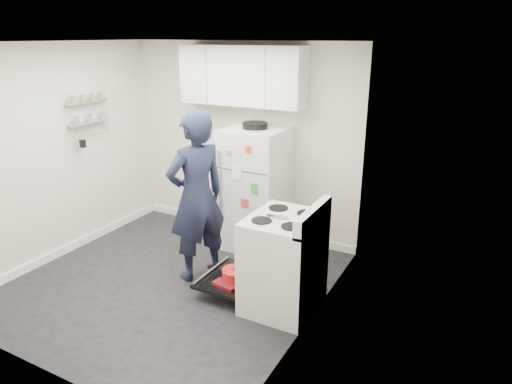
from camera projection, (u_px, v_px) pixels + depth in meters
The scene contains 7 objects.
room at pixel (164, 175), 4.65m from camera, with size 3.21×3.21×2.51m.
electric_range at pixel (283, 263), 4.42m from camera, with size 0.66×0.76×1.10m.
open_oven_door at pixel (233, 277), 4.74m from camera, with size 0.55×0.70×0.21m.
refrigerator at pixel (255, 189), 5.63m from camera, with size 0.72×0.74×1.59m.
upper_cabinets at pixel (242, 76), 5.47m from camera, with size 1.60×0.33×0.70m, color silver.
wall_shelf_rack at pixel (88, 112), 5.54m from camera, with size 0.14×0.60×0.61m.
person at pixel (197, 197), 4.84m from camera, with size 0.68×0.45×1.86m, color #171C33.
Camera 1 is at (2.89, -3.46, 2.57)m, focal length 32.00 mm.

